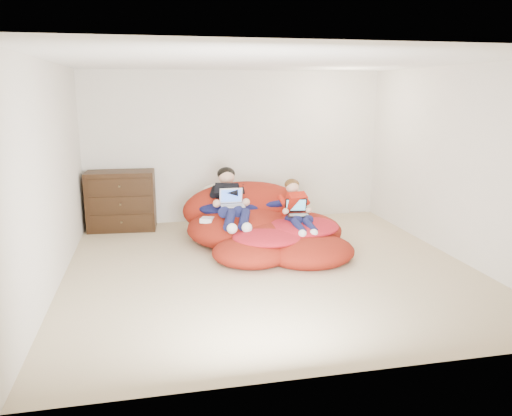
% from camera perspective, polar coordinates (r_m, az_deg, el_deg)
% --- Properties ---
extents(room_shell, '(5.10, 5.10, 2.77)m').
position_cam_1_polar(room_shell, '(6.27, 1.58, -4.87)').
color(room_shell, '#C6B38D').
rests_on(room_shell, ground).
extents(dresser, '(1.08, 0.62, 0.94)m').
position_cam_1_polar(dresser, '(8.21, -15.13, 0.83)').
color(dresser, black).
rests_on(dresser, ground).
extents(beanbag_pile, '(2.25, 2.38, 0.89)m').
position_cam_1_polar(beanbag_pile, '(7.19, 0.80, -2.13)').
color(beanbag_pile, maroon).
rests_on(beanbag_pile, ground).
extents(cream_pillow, '(0.42, 0.27, 0.27)m').
position_cam_1_polar(cream_pillow, '(7.81, -4.77, 1.74)').
color(cream_pillow, beige).
rests_on(cream_pillow, beanbag_pile).
extents(older_boy, '(0.48, 1.34, 0.72)m').
position_cam_1_polar(older_boy, '(7.23, -2.96, 1.25)').
color(older_boy, black).
rests_on(older_boy, beanbag_pile).
extents(younger_boy, '(0.35, 0.96, 0.64)m').
position_cam_1_polar(younger_boy, '(6.96, 4.64, 0.22)').
color(younger_boy, red).
rests_on(younger_boy, beanbag_pile).
extents(laptop_white, '(0.33, 0.28, 0.24)m').
position_cam_1_polar(laptop_white, '(7.09, -2.78, 0.77)').
color(laptop_white, white).
rests_on(laptop_white, older_boy).
extents(laptop_black, '(0.33, 0.33, 0.22)m').
position_cam_1_polar(laptop_black, '(6.93, 4.75, -0.31)').
color(laptop_black, black).
rests_on(laptop_black, younger_boy).
extents(power_adapter, '(0.22, 0.22, 0.06)m').
position_cam_1_polar(power_adapter, '(6.97, -5.60, -1.36)').
color(power_adapter, white).
rests_on(power_adapter, beanbag_pile).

